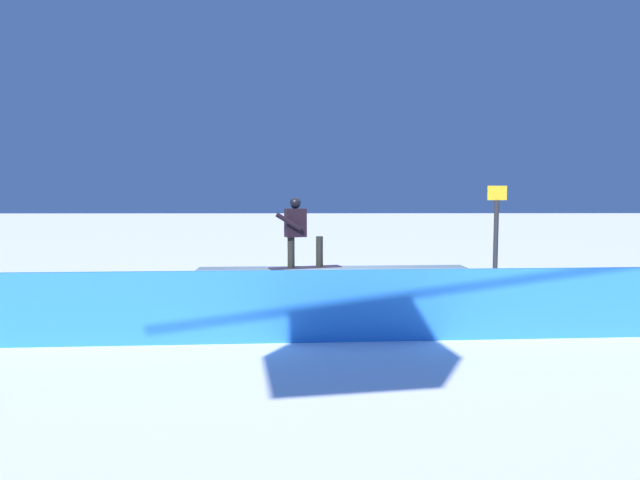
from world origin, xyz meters
TOP-DOWN VIEW (x-y plane):
  - ground_plane at (0.00, 0.00)m, footprint 120.00×120.00m
  - grind_box at (0.00, 0.00)m, footprint 5.38×0.77m
  - snowboarder at (0.69, 0.07)m, footprint 1.48×0.75m
  - safety_fence at (0.00, 3.23)m, footprint 10.61×0.55m
  - trail_marker at (-3.45, -0.53)m, footprint 0.40×0.10m

SIDE VIEW (x-z plane):
  - ground_plane at x=0.00m, z-range 0.00..0.00m
  - grind_box at x=0.00m, z-range -0.03..0.58m
  - safety_fence at x=0.00m, z-range 0.00..1.01m
  - trail_marker at x=-3.45m, z-range 0.07..2.32m
  - snowboarder at x=0.69m, z-range 0.66..2.06m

